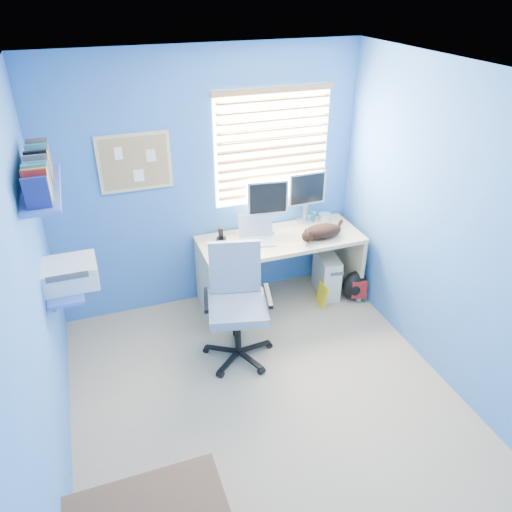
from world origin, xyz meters
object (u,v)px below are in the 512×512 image
object	(u,v)px
tower_pc	(326,274)
office_chair	(237,318)
laptop	(257,232)
desk	(280,270)
cat	(322,231)

from	to	relation	value
tower_pc	office_chair	size ratio (longest dim) A/B	0.44
laptop	office_chair	size ratio (longest dim) A/B	0.32
desk	office_chair	xyz separation A→B (m)	(-0.66, -0.64, 0.01)
desk	tower_pc	size ratio (longest dim) A/B	3.57
desk	cat	world-z (taller)	cat
laptop	tower_pc	world-z (taller)	laptop
cat	laptop	bearing A→B (deg)	149.64
desk	tower_pc	xyz separation A→B (m)	(0.53, -0.02, -0.14)
desk	laptop	bearing A→B (deg)	-179.02
tower_pc	office_chair	distance (m)	1.35
desk	laptop	distance (m)	0.54
cat	office_chair	bearing A→B (deg)	-172.78
laptop	office_chair	bearing A→B (deg)	-110.54
cat	office_chair	size ratio (longest dim) A/B	0.38
tower_pc	office_chair	xyz separation A→B (m)	(-1.19, -0.62, 0.16)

